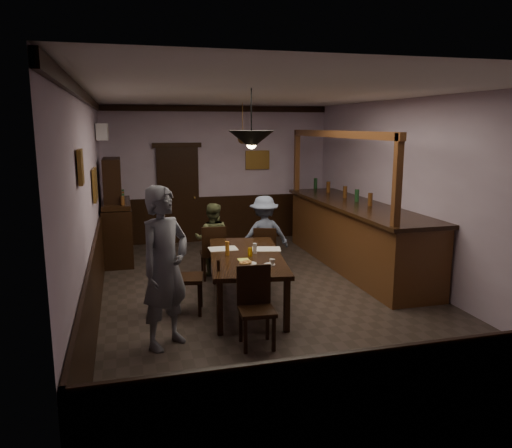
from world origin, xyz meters
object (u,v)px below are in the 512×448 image
object	(u,v)px
person_seated_left	(212,239)
soda_can	(250,252)
person_seated_right	(264,235)
bar_counter	(355,234)
dining_table	(246,259)
chair_far_right	(265,250)
pendant_brass_far	(243,139)
coffee_cup	(272,262)
chair_far_left	(213,250)
sideboard	(117,220)
pendant_iron	(251,140)
chair_near	(255,302)
chair_side	(180,272)
person_standing	(165,268)
pendant_brass_mid	(251,141)

from	to	relation	value
person_seated_left	soda_can	world-z (taller)	person_seated_left
person_seated_right	bar_counter	distance (m)	1.72
dining_table	bar_counter	distance (m)	2.79
chair_far_right	pendant_brass_far	xyz separation A→B (m)	(0.08, 1.94, 1.81)
coffee_cup	chair_far_left	bearing A→B (deg)	111.61
coffee_cup	bar_counter	distance (m)	3.00
coffee_cup	sideboard	bearing A→B (deg)	127.57
person_seated_left	sideboard	size ratio (longest dim) A/B	0.65
soda_can	pendant_iron	bearing A→B (deg)	-102.73
chair_far_right	chair_near	world-z (taller)	chair_near
chair_near	chair_side	bearing A→B (deg)	124.29
chair_far_left	person_standing	distance (m)	2.63
sideboard	pendant_iron	bearing A→B (deg)	-66.21
pendant_brass_far	person_seated_right	bearing A→B (deg)	-90.83
soda_can	bar_counter	world-z (taller)	bar_counter
sideboard	pendant_brass_far	size ratio (longest dim) A/B	2.42
pendant_brass_mid	sideboard	bearing A→B (deg)	149.54
pendant_brass_mid	pendant_brass_far	size ratio (longest dim) A/B	1.00
pendant_brass_far	chair_near	bearing A→B (deg)	-101.64
person_standing	bar_counter	size ratio (longest dim) A/B	0.43
chair_side	person_standing	xyz separation A→B (m)	(-0.27, -1.02, 0.37)
chair_far_right	bar_counter	world-z (taller)	bar_counter
dining_table	person_standing	xyz separation A→B (m)	(-1.23, -1.08, 0.27)
pendant_brass_mid	bar_counter	bearing A→B (deg)	-7.67
person_standing	pendant_iron	xyz separation A→B (m)	(1.11, 0.28, 1.44)
person_seated_right	soda_can	bearing A→B (deg)	67.70
chair_far_right	pendant_brass_far	size ratio (longest dim) A/B	1.09
person_seated_left	coffee_cup	xyz separation A→B (m)	(0.41, -2.22, 0.17)
chair_far_right	pendant_iron	bearing A→B (deg)	88.70
person_seated_left	sideboard	world-z (taller)	sideboard
bar_counter	pendant_brass_mid	xyz separation A→B (m)	(-1.89, 0.25, 1.67)
chair_far_right	chair_side	world-z (taller)	chair_side
coffee_cup	soda_can	size ratio (longest dim) A/B	0.67
person_seated_right	coffee_cup	xyz separation A→B (m)	(-0.48, -2.08, 0.11)
person_seated_right	pendant_iron	world-z (taller)	pendant_iron
chair_far_right	chair_near	xyz separation A→B (m)	(-0.84, -2.50, 0.03)
chair_near	coffee_cup	size ratio (longest dim) A/B	11.79
chair_far_right	person_seated_left	world-z (taller)	person_seated_left
soda_can	pendant_brass_far	bearing A→B (deg)	78.27
coffee_cup	pendant_brass_far	world-z (taller)	pendant_brass_far
chair_near	pendant_brass_far	bearing A→B (deg)	81.87
soda_can	chair_far_left	bearing A→B (deg)	101.21
person_seated_right	person_standing	bearing A→B (deg)	53.32
chair_far_left	person_seated_right	distance (m)	0.95
person_standing	chair_far_right	bearing A→B (deg)	11.13
sideboard	pendant_brass_far	distance (m)	2.93
chair_near	pendant_brass_far	size ratio (longest dim) A/B	1.16
dining_table	chair_far_right	xyz separation A→B (m)	(0.63, 1.20, -0.20)
pendant_iron	pendant_brass_mid	distance (m)	2.54
person_seated_left	bar_counter	size ratio (longest dim) A/B	0.29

